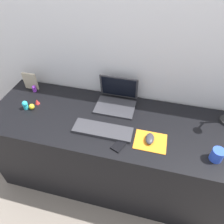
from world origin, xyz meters
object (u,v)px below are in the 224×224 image
Objects in this scene: keyboard at (103,130)px; coffee_mug at (217,155)px; cell_phone at (120,144)px; toy_figurine_purple at (34,88)px; toy_figurine_cyan at (25,105)px; laptop at (117,98)px; toy_figurine_yellow at (32,107)px; toy_figurine_red at (37,102)px; mouse at (150,139)px; picture_frame at (30,81)px.

coffee_mug is at bearing -4.09° from keyboard.
toy_figurine_purple reaches higher than cell_phone.
coffee_mug is 1.16× the size of toy_figurine_cyan.
laptop is 0.42m from cell_phone.
toy_figurine_purple is 0.81× the size of toy_figurine_cyan.
keyboard is 7.11× the size of toy_figurine_purple.
toy_figurine_cyan is at bearing -160.85° from laptop.
laptop reaches higher than toy_figurine_purple.
keyboard is 9.10× the size of toy_figurine_yellow.
toy_figurine_yellow is at bearing 10.02° from toy_figurine_cyan.
toy_figurine_red is (0.05, 0.07, -0.02)m from toy_figurine_cyan.
cell_phone is at bearing -73.76° from laptop.
toy_figurine_yellow is at bearing -170.93° from cell_phone.
cell_phone is at bearing -156.76° from mouse.
picture_frame is at bearing 129.52° from toy_figurine_red.
keyboard is at bearing 171.39° from cell_phone.
picture_frame is 0.07m from toy_figurine_purple.
laptop reaches higher than toy_figurine_red.
picture_frame is 0.28m from toy_figurine_yellow.
cell_phone is 0.85× the size of picture_frame.
laptop reaches higher than toy_figurine_cyan.
cell_phone is (0.12, -0.40, -0.05)m from laptop.
picture_frame reaches higher than mouse.
cell_phone is at bearing -176.78° from coffee_mug.
cell_phone is 1.80× the size of toy_figurine_cyan.
toy_figurine_red is at bearing 165.18° from keyboard.
toy_figurine_yellow reaches higher than keyboard.
toy_figurine_purple is at bearing 177.64° from cell_phone.
toy_figurine_red reaches higher than cell_phone.
keyboard is 10.19× the size of toy_figurine_red.
picture_frame is 3.33× the size of toy_figurine_yellow.
toy_figurine_red is at bearing -175.86° from cell_phone.
keyboard is 0.60m from toy_figurine_red.
toy_figurine_purple is 0.22m from toy_figurine_cyan.
toy_figurine_yellow is at bearing -96.36° from toy_figurine_red.
toy_figurine_red is at bearing 83.64° from toy_figurine_yellow.
keyboard is 0.64m from toy_figurine_cyan.
laptop is 3.64× the size of coffee_mug.
picture_frame is 2.11× the size of toy_figurine_cyan.
toy_figurine_red is at bearing -165.60° from laptop.
picture_frame is 1.50m from coffee_mug.
toy_figurine_cyan is 0.09m from toy_figurine_red.
laptop is 0.79m from coffee_mug.
toy_figurine_cyan is (-0.96, 0.09, 0.02)m from mouse.
toy_figurine_cyan is at bearing 174.46° from coffee_mug.
mouse is at bearing -16.77° from toy_figurine_purple.
toy_figurine_yellow is at bearing 171.46° from keyboard.
toy_figurine_red reaches higher than keyboard.
toy_figurine_cyan is (-0.78, 0.17, 0.03)m from cell_phone.
coffee_mug reaches higher than toy_figurine_purple.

